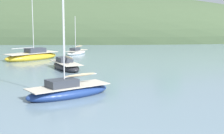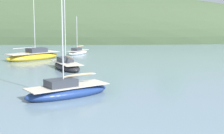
{
  "view_description": "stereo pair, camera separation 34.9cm",
  "coord_description": "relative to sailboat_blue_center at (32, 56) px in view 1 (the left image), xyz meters",
  "views": [
    {
      "loc": [
        1.05,
        -10.87,
        5.86
      ],
      "look_at": [
        0.0,
        20.0,
        1.2
      ],
      "focal_mm": 53.34,
      "sensor_mm": 36.0,
      "label": 1
    },
    {
      "loc": [
        1.4,
        -10.85,
        5.86
      ],
      "look_at": [
        0.0,
        20.0,
        1.2
      ],
      "focal_mm": 53.34,
      "sensor_mm": 36.0,
      "label": 2
    }
  ],
  "objects": [
    {
      "name": "sailboat_yellow_far",
      "position": [
        6.17,
        -8.3,
        -0.08
      ],
      "size": [
        4.96,
        6.65,
        8.12
      ],
      "color": "#232328",
      "rests_on": "ground"
    },
    {
      "name": "far_shoreline_hill",
      "position": [
        -13.37,
        41.76,
        -0.38
      ],
      "size": [
        150.0,
        36.0,
        27.57
      ],
      "color": "#425638",
      "rests_on": "ground"
    },
    {
      "name": "sailboat_orange_cutter",
      "position": [
        8.59,
        -21.35,
        -0.06
      ],
      "size": [
        6.67,
        5.92,
        9.98
      ],
      "color": "navy",
      "rests_on": "ground"
    },
    {
      "name": "sailboat_black_sloop",
      "position": [
        5.2,
        7.06,
        -0.15
      ],
      "size": [
        3.47,
        5.05,
        6.12
      ],
      "color": "white",
      "rests_on": "ground"
    },
    {
      "name": "sailboat_blue_center",
      "position": [
        0.0,
        0.0,
        0.0
      ],
      "size": [
        7.4,
        7.67,
        11.86
      ],
      "color": "gold",
      "rests_on": "ground"
    }
  ]
}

